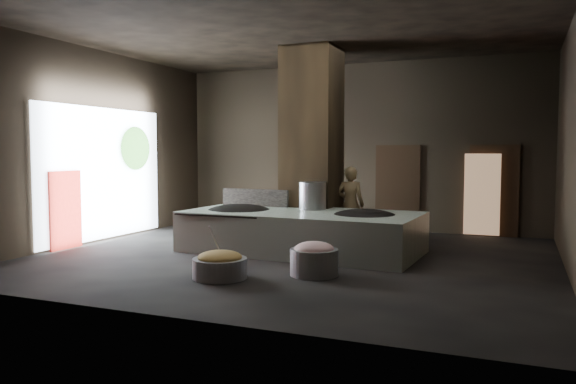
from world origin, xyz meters
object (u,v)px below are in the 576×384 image
at_px(wok_left, 239,214).
at_px(cook, 350,204).
at_px(stock_pot, 313,197).
at_px(hearth_platform, 301,232).
at_px(meat_basin, 314,262).
at_px(wok_right, 364,219).
at_px(veg_basin, 220,268).

relative_size(wok_left, cook, 0.87).
bearing_deg(stock_pot, hearth_platform, -95.19).
xyz_separation_m(stock_pot, meat_basin, (0.98, -2.59, -0.90)).
height_order(hearth_platform, wok_left, wok_left).
xyz_separation_m(hearth_platform, wok_right, (1.35, 0.05, 0.33)).
distance_m(hearth_platform, cook, 1.79).
distance_m(hearth_platform, veg_basin, 2.89).
bearing_deg(veg_basin, cook, 78.09).
distance_m(hearth_platform, stock_pot, 0.90).
distance_m(hearth_platform, wok_left, 1.49).
xyz_separation_m(wok_right, cook, (-0.75, 1.58, 0.14)).
relative_size(cook, meat_basin, 2.15).
bearing_deg(cook, stock_pot, 59.22).
height_order(cook, meat_basin, cook).
height_order(wok_left, cook, cook).
xyz_separation_m(wok_right, veg_basin, (-1.70, -2.90, -0.58)).
bearing_deg(veg_basin, meat_basin, 30.39).
height_order(hearth_platform, cook, cook).
relative_size(wok_right, veg_basin, 1.58).
relative_size(hearth_platform, wok_left, 3.17).
distance_m(wok_left, veg_basin, 3.07).
height_order(hearth_platform, stock_pot, stock_pot).
bearing_deg(cook, wok_left, 35.42).
height_order(hearth_platform, meat_basin, hearth_platform).
bearing_deg(wok_right, meat_basin, -98.69).
distance_m(stock_pot, meat_basin, 2.92).
relative_size(wok_left, stock_pot, 2.42).
bearing_deg(wok_right, hearth_platform, -177.88).
bearing_deg(stock_pot, wok_left, -158.20).
bearing_deg(hearth_platform, wok_right, 4.76).
bearing_deg(meat_basin, stock_pot, 110.69).
bearing_deg(veg_basin, hearth_platform, 83.01).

